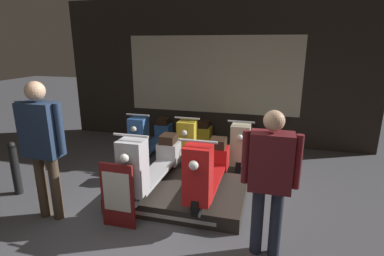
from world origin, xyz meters
name	(u,v)px	position (x,y,z in m)	size (l,w,h in m)	color
ground_plane	(145,240)	(0.00, 0.00, 0.00)	(30.00, 30.00, 0.00)	#4C4C51
shop_wall_back	(212,73)	(0.00, 3.89, 1.60)	(7.02, 0.09, 3.20)	#28231E
display_platform	(181,193)	(0.13, 1.04, 0.10)	(1.86, 1.32, 0.21)	#2D2823
scooter_display_left	(152,162)	(-0.29, 0.97, 0.57)	(0.46, 1.77, 0.97)	black
scooter_display_right	(208,168)	(0.55, 0.97, 0.57)	(0.46, 1.77, 0.97)	black
scooter_backrow_0	(151,136)	(-1.06, 2.78, 0.37)	(0.46, 1.77, 0.97)	black
scooter_backrow_1	(195,139)	(-0.10, 2.78, 0.37)	(0.46, 1.77, 0.97)	black
scooter_backrow_2	(243,143)	(0.85, 2.78, 0.37)	(0.46, 1.77, 0.97)	black
person_left_browsing	(42,139)	(-1.39, 0.14, 1.09)	(0.63, 0.26, 1.80)	#473828
person_right_browsing	(270,174)	(1.37, 0.14, 0.95)	(0.59, 0.24, 1.61)	#232838
price_sign_board	(117,196)	(-0.42, 0.17, 0.43)	(0.44, 0.04, 0.85)	maroon
street_bollard	(15,168)	(-2.34, 0.55, 0.42)	(0.12, 0.12, 0.84)	black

